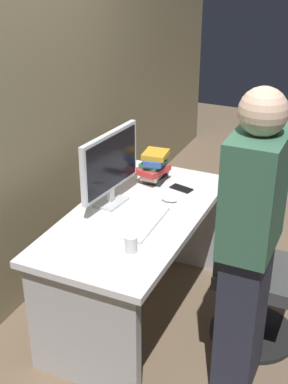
# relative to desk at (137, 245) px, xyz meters

# --- Properties ---
(ground_plane) EXTENTS (9.00, 9.00, 0.00)m
(ground_plane) POSITION_rel_desk_xyz_m (0.00, 0.00, -0.50)
(ground_plane) COLOR brown
(wall_back) EXTENTS (6.40, 0.10, 3.00)m
(wall_back) POSITION_rel_desk_xyz_m (0.00, 0.77, 1.00)
(wall_back) COLOR #8C7F5B
(wall_back) RESTS_ON ground
(desk) EXTENTS (1.45, 0.73, 0.73)m
(desk) POSITION_rel_desk_xyz_m (0.00, 0.00, 0.00)
(desk) COLOR white
(desk) RESTS_ON ground
(office_chair) EXTENTS (0.52, 0.52, 0.94)m
(office_chair) POSITION_rel_desk_xyz_m (0.09, -0.68, -0.08)
(office_chair) COLOR black
(office_chair) RESTS_ON ground
(person_at_desk) EXTENTS (0.40, 0.24, 1.64)m
(person_at_desk) POSITION_rel_desk_xyz_m (-0.27, -0.74, 0.34)
(person_at_desk) COLOR #262838
(person_at_desk) RESTS_ON ground
(monitor) EXTENTS (0.54, 0.16, 0.46)m
(monitor) POSITION_rel_desk_xyz_m (0.05, 0.19, 0.48)
(monitor) COLOR silver
(monitor) RESTS_ON desk
(keyboard) EXTENTS (0.43, 0.14, 0.02)m
(keyboard) POSITION_rel_desk_xyz_m (-0.10, -0.10, 0.23)
(keyboard) COLOR white
(keyboard) RESTS_ON desk
(mouse) EXTENTS (0.06, 0.10, 0.03)m
(mouse) POSITION_rel_desk_xyz_m (0.22, -0.12, 0.24)
(mouse) COLOR white
(mouse) RESTS_ON desk
(cup_near_keyboard) EXTENTS (0.07, 0.07, 0.09)m
(cup_near_keyboard) POSITION_rel_desk_xyz_m (-0.38, -0.15, 0.27)
(cup_near_keyboard) COLOR silver
(cup_near_keyboard) RESTS_ON desk
(book_stack) EXTENTS (0.24, 0.20, 0.21)m
(book_stack) POSITION_rel_desk_xyz_m (0.45, 0.08, 0.33)
(book_stack) COLOR black
(book_stack) RESTS_ON desk
(cell_phone) EXTENTS (0.10, 0.16, 0.01)m
(cell_phone) POSITION_rel_desk_xyz_m (0.41, -0.13, 0.23)
(cell_phone) COLOR black
(cell_phone) RESTS_ON desk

